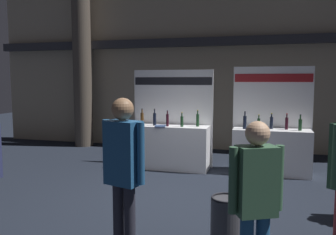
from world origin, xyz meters
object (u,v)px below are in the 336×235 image
at_px(exhibitor_booth_0, 169,143).
at_px(visitor_6, 123,164).
at_px(exhibitor_booth_1, 271,147).
at_px(visitor_4, 256,196).
at_px(trash_bin, 226,222).

relative_size(exhibitor_booth_0, visitor_6, 1.24).
xyz_separation_m(exhibitor_booth_0, visitor_6, (0.61, -4.14, 0.51)).
bearing_deg(exhibitor_booth_0, exhibitor_booth_1, 3.26).
height_order(exhibitor_booth_0, visitor_4, exhibitor_booth_0).
relative_size(exhibitor_booth_1, visitor_6, 1.27).
bearing_deg(exhibitor_booth_0, visitor_4, -65.59).
bearing_deg(visitor_6, exhibitor_booth_0, 114.46).
height_order(exhibitor_booth_1, visitor_4, exhibitor_booth_1).
height_order(exhibitor_booth_0, trash_bin, exhibitor_booth_0).
relative_size(exhibitor_booth_0, trash_bin, 3.62).
xyz_separation_m(exhibitor_booth_0, trash_bin, (1.66, -3.51, -0.28)).
height_order(exhibitor_booth_0, exhibitor_booth_1, exhibitor_booth_1).
xyz_separation_m(exhibitor_booth_0, visitor_4, (2.02, -4.44, 0.38)).
height_order(visitor_4, visitor_6, visitor_6).
bearing_deg(exhibitor_booth_1, visitor_6, -111.01).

